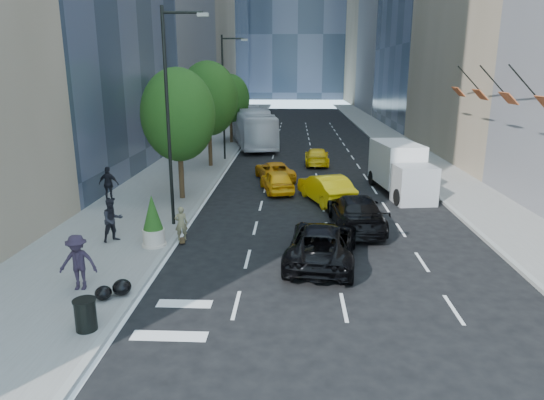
{
  "coord_description": "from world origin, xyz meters",
  "views": [
    {
      "loc": [
        -0.68,
        -18.31,
        7.41
      ],
      "look_at": [
        -1.66,
        3.32,
        1.6
      ],
      "focal_mm": 32.0,
      "sensor_mm": 36.0,
      "label": 1
    }
  ],
  "objects_px": {
    "black_sedan_mercedes": "(356,212)",
    "trash_can": "(86,315)",
    "city_bus": "(253,127)",
    "box_truck": "(401,169)",
    "black_sedan_lincoln": "(322,243)",
    "skateboarder": "(181,226)",
    "planter_shrub": "(153,222)"
  },
  "relations": [
    {
      "from": "box_truck",
      "to": "trash_can",
      "type": "bearing_deg",
      "value": -133.43
    },
    {
      "from": "planter_shrub",
      "to": "box_truck",
      "type": "bearing_deg",
      "value": 39.51
    },
    {
      "from": "city_bus",
      "to": "trash_can",
      "type": "bearing_deg",
      "value": -104.41
    },
    {
      "from": "black_sedan_mercedes",
      "to": "trash_can",
      "type": "xyz_separation_m",
      "value": [
        -8.95,
        -10.17,
        -0.22
      ]
    },
    {
      "from": "trash_can",
      "to": "black_sedan_mercedes",
      "type": "bearing_deg",
      "value": 48.65
    },
    {
      "from": "black_sedan_lincoln",
      "to": "black_sedan_mercedes",
      "type": "relative_size",
      "value": 0.99
    },
    {
      "from": "skateboarder",
      "to": "trash_can",
      "type": "distance_m",
      "value": 7.89
    },
    {
      "from": "skateboarder",
      "to": "city_bus",
      "type": "distance_m",
      "value": 28.74
    },
    {
      "from": "skateboarder",
      "to": "black_sedan_lincoln",
      "type": "relative_size",
      "value": 0.28
    },
    {
      "from": "city_bus",
      "to": "black_sedan_lincoln",
      "type": "bearing_deg",
      "value": -91.79
    },
    {
      "from": "skateboarder",
      "to": "black_sedan_lincoln",
      "type": "height_order",
      "value": "black_sedan_lincoln"
    },
    {
      "from": "box_truck",
      "to": "city_bus",
      "type": "bearing_deg",
      "value": 111.56
    },
    {
      "from": "black_sedan_mercedes",
      "to": "box_truck",
      "type": "relative_size",
      "value": 0.86
    },
    {
      "from": "city_bus",
      "to": "box_truck",
      "type": "distance_m",
      "value": 22.03
    },
    {
      "from": "trash_can",
      "to": "planter_shrub",
      "type": "xyz_separation_m",
      "value": [
        0.0,
        6.97,
        0.61
      ]
    },
    {
      "from": "city_bus",
      "to": "trash_can",
      "type": "relative_size",
      "value": 14.73
    },
    {
      "from": "skateboarder",
      "to": "box_truck",
      "type": "height_order",
      "value": "box_truck"
    },
    {
      "from": "black_sedan_lincoln",
      "to": "city_bus",
      "type": "relative_size",
      "value": 0.42
    },
    {
      "from": "black_sedan_mercedes",
      "to": "trash_can",
      "type": "distance_m",
      "value": 13.55
    },
    {
      "from": "black_sedan_lincoln",
      "to": "black_sedan_mercedes",
      "type": "distance_m",
      "value": 4.69
    },
    {
      "from": "black_sedan_mercedes",
      "to": "trash_can",
      "type": "height_order",
      "value": "black_sedan_mercedes"
    },
    {
      "from": "skateboarder",
      "to": "black_sedan_lincoln",
      "type": "bearing_deg",
      "value": 147.65
    },
    {
      "from": "black_sedan_mercedes",
      "to": "trash_can",
      "type": "relative_size",
      "value": 6.29
    },
    {
      "from": "city_bus",
      "to": "box_truck",
      "type": "height_order",
      "value": "city_bus"
    },
    {
      "from": "black_sedan_mercedes",
      "to": "black_sedan_lincoln",
      "type": "bearing_deg",
      "value": 64.5
    },
    {
      "from": "black_sedan_mercedes",
      "to": "city_bus",
      "type": "bearing_deg",
      "value": -77.07
    },
    {
      "from": "trash_can",
      "to": "skateboarder",
      "type": "bearing_deg",
      "value": 82.72
    },
    {
      "from": "black_sedan_lincoln",
      "to": "box_truck",
      "type": "relative_size",
      "value": 0.85
    },
    {
      "from": "black_sedan_mercedes",
      "to": "planter_shrub",
      "type": "bearing_deg",
      "value": 17.46
    },
    {
      "from": "city_bus",
      "to": "planter_shrub",
      "type": "distance_m",
      "value": 29.63
    },
    {
      "from": "city_bus",
      "to": "planter_shrub",
      "type": "height_order",
      "value": "city_bus"
    },
    {
      "from": "black_sedan_mercedes",
      "to": "planter_shrub",
      "type": "xyz_separation_m",
      "value": [
        -8.95,
        -3.21,
        0.39
      ]
    }
  ]
}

